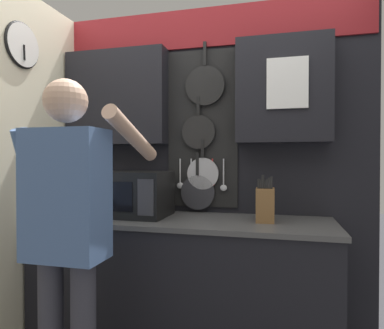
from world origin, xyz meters
The scene contains 7 objects.
base_cabinet_counter centered at (0.00, 0.00, 0.47)m, with size 1.93×0.63×0.94m.
back_wall_unit centered at (-0.01, 0.28, 1.47)m, with size 2.50×0.22×2.42m.
side_wall centered at (-0.99, -0.40, 1.22)m, with size 0.07×1.60×2.42m.
microwave centered at (-0.34, 0.01, 1.09)m, with size 0.48×0.38×0.30m.
knife_block centered at (0.54, 0.01, 1.05)m, with size 0.11×0.15×0.29m.
utensil_crock centered at (-0.80, 0.01, 1.02)m, with size 0.12×0.13×0.35m.
person centered at (-0.38, -0.68, 1.02)m, with size 0.54×0.65×1.71m.
Camera 1 is at (0.62, -2.14, 1.33)m, focal length 32.00 mm.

